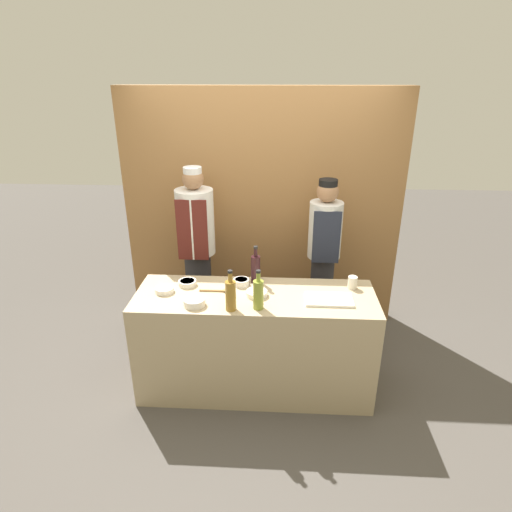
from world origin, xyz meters
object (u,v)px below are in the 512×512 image
(sauce_bowl_purple, at_px, (164,289))
(cup_cream, at_px, (352,282))
(chef_right, at_px, (323,257))
(cutting_board, at_px, (329,300))
(bottle_vinegar, at_px, (231,295))
(chef_left, at_px, (197,250))
(bottle_oil, at_px, (258,294))
(sauce_bowl_white, at_px, (257,293))
(sauce_bowl_yellow, at_px, (187,283))
(bottle_wine, at_px, (256,268))
(sauce_bowl_red, at_px, (241,282))
(sauce_bowl_brown, at_px, (194,302))
(wooden_spoon, at_px, (218,290))

(sauce_bowl_purple, xyz_separation_m, cup_cream, (1.51, 0.15, 0.03))
(chef_right, bearing_deg, cutting_board, -92.05)
(bottle_vinegar, height_order, chef_left, chef_left)
(bottle_oil, bearing_deg, sauce_bowl_white, 96.37)
(bottle_oil, height_order, bottle_vinegar, bottle_vinegar)
(sauce_bowl_yellow, xyz_separation_m, bottle_wine, (0.56, 0.09, 0.10))
(cutting_board, xyz_separation_m, chef_right, (0.03, 0.82, 0.01))
(bottle_vinegar, distance_m, cup_cream, 1.03)
(cutting_board, height_order, bottle_oil, bottle_oil)
(cutting_board, bearing_deg, cup_cream, 46.75)
(sauce_bowl_purple, height_order, bottle_wine, bottle_wine)
(bottle_vinegar, height_order, chef_right, chef_right)
(sauce_bowl_red, bearing_deg, bottle_oil, -66.74)
(sauce_bowl_brown, xyz_separation_m, wooden_spoon, (0.15, 0.23, -0.02))
(sauce_bowl_yellow, bearing_deg, sauce_bowl_brown, -69.87)
(bottle_vinegar, xyz_separation_m, chef_right, (0.77, 1.00, -0.11))
(sauce_bowl_brown, bearing_deg, bottle_vinegar, -10.06)
(sauce_bowl_purple, bearing_deg, cutting_board, -2.99)
(cutting_board, distance_m, bottle_wine, 0.66)
(sauce_bowl_purple, distance_m, bottle_oil, 0.80)
(sauce_bowl_yellow, height_order, bottle_oil, bottle_oil)
(sauce_bowl_yellow, relative_size, chef_left, 0.08)
(sauce_bowl_brown, height_order, chef_right, chef_right)
(sauce_bowl_white, relative_size, sauce_bowl_brown, 1.02)
(sauce_bowl_white, xyz_separation_m, chef_left, (-0.62, 0.77, 0.03))
(sauce_bowl_purple, relative_size, bottle_oil, 0.47)
(wooden_spoon, bearing_deg, chef_left, 112.80)
(sauce_bowl_white, xyz_separation_m, sauce_bowl_red, (-0.14, 0.18, 0.01))
(wooden_spoon, bearing_deg, sauce_bowl_yellow, 159.66)
(chef_left, relative_size, chef_right, 1.06)
(sauce_bowl_brown, height_order, cup_cream, cup_cream)
(sauce_bowl_red, bearing_deg, sauce_bowl_brown, -132.56)
(sauce_bowl_white, bearing_deg, sauce_bowl_red, 127.98)
(sauce_bowl_brown, relative_size, bottle_oil, 0.52)
(sauce_bowl_yellow, distance_m, sauce_bowl_red, 0.45)
(chef_left, bearing_deg, chef_right, 0.01)
(wooden_spoon, bearing_deg, bottle_vinegar, -64.20)
(sauce_bowl_purple, height_order, chef_right, chef_right)
(sauce_bowl_brown, height_order, bottle_vinegar, bottle_vinegar)
(sauce_bowl_white, height_order, cup_cream, cup_cream)
(chef_right, bearing_deg, sauce_bowl_purple, -150.41)
(bottle_oil, xyz_separation_m, bottle_wine, (-0.05, 0.43, 0.00))
(bottle_oil, distance_m, bottle_vinegar, 0.20)
(sauce_bowl_red, bearing_deg, chef_left, 128.82)
(cutting_board, height_order, wooden_spoon, wooden_spoon)
(bottle_vinegar, bearing_deg, cup_cream, 22.90)
(bottle_wine, bearing_deg, wooden_spoon, -146.77)
(sauce_bowl_purple, distance_m, wooden_spoon, 0.43)
(cutting_board, xyz_separation_m, bottle_oil, (-0.54, -0.14, 0.11))
(bottle_vinegar, height_order, cup_cream, bottle_vinegar)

